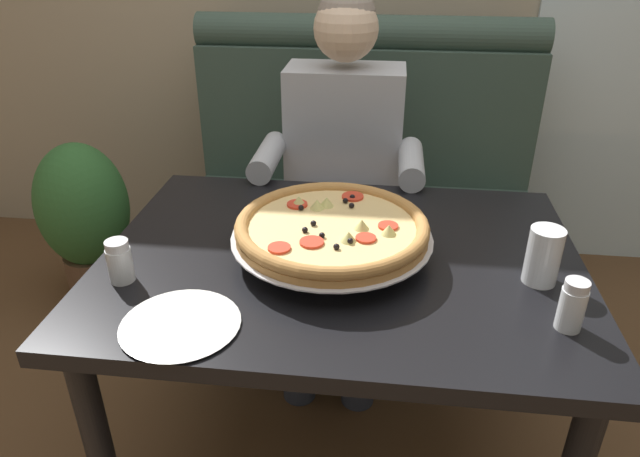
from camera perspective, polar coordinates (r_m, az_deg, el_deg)
booth_bench at (r=2.34m, az=3.88°, el=1.50°), size 1.38×0.78×1.13m
dining_table at (r=1.44m, az=1.98°, el=-5.81°), size 1.15×0.86×0.73m
diner_main at (r=1.98m, az=2.11°, el=6.24°), size 0.54×0.64×1.27m
pizza at (r=1.36m, az=1.19°, el=-0.00°), size 0.48×0.48×0.11m
shaker_parmesan at (r=1.35m, az=-19.20°, el=-3.34°), size 0.06×0.06×0.10m
shaker_oregano at (r=1.23m, az=23.65°, el=-7.28°), size 0.05×0.05×0.11m
plate_near_left at (r=1.19m, az=-13.69°, el=-8.97°), size 0.24×0.24×0.02m
drinking_glass at (r=1.36m, az=21.21°, el=-2.81°), size 0.07×0.07×0.13m
patio_chair at (r=3.53m, az=23.52°, el=10.68°), size 0.40×0.41×0.86m
potted_plant at (r=2.52m, az=-22.26°, el=1.04°), size 0.36×0.36×0.70m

